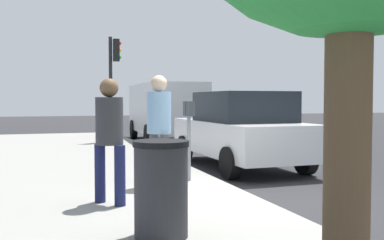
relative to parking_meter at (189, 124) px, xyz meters
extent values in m
plane|color=#2B2B2D|center=(-1.48, -0.57, -1.17)|extent=(80.00, 80.00, 0.00)
cube|color=gray|center=(-1.48, 2.43, -1.09)|extent=(28.00, 6.00, 0.15)
cylinder|color=gray|center=(0.00, 0.00, -0.44)|extent=(0.07, 0.07, 1.15)
cube|color=#383D42|center=(-0.10, 0.00, 0.26)|extent=(0.16, 0.11, 0.26)
cube|color=#383D42|center=(0.10, 0.00, 0.26)|extent=(0.16, 0.11, 0.26)
cube|color=#268C33|center=(-0.10, -0.06, 0.28)|extent=(0.10, 0.01, 0.10)
cube|color=#268C33|center=(0.10, -0.06, 0.28)|extent=(0.10, 0.01, 0.10)
cylinder|color=#47474C|center=(-0.09, 0.66, -0.58)|extent=(0.15, 0.15, 0.88)
cylinder|color=#47474C|center=(-0.48, 0.56, -0.58)|extent=(0.15, 0.15, 0.88)
cylinder|color=#8CB7E0|center=(-0.28, 0.61, 0.21)|extent=(0.40, 0.40, 0.69)
sphere|color=beige|center=(-0.28, 0.61, 0.69)|extent=(0.27, 0.27, 0.27)
cylinder|color=#191E4C|center=(-1.20, 1.69, -0.61)|extent=(0.15, 0.15, 0.82)
cylinder|color=#191E4C|center=(-1.50, 1.46, -0.61)|extent=(0.15, 0.15, 0.82)
cylinder|color=#333338|center=(-1.35, 1.58, 0.13)|extent=(0.38, 0.38, 0.65)
sphere|color=brown|center=(-1.35, 1.58, 0.58)|extent=(0.26, 0.26, 0.26)
cube|color=silver|center=(2.10, -1.92, -0.46)|extent=(4.43, 1.92, 0.76)
cube|color=black|center=(1.90, -1.92, 0.26)|extent=(2.23, 1.73, 0.68)
cylinder|color=black|center=(3.51, -1.02, -0.84)|extent=(0.66, 0.23, 0.66)
cylinder|color=black|center=(3.54, -2.77, -0.84)|extent=(0.66, 0.23, 0.66)
cylinder|color=black|center=(0.65, -1.07, -0.84)|extent=(0.66, 0.23, 0.66)
cylinder|color=black|center=(0.68, -2.82, -0.84)|extent=(0.66, 0.23, 0.66)
cube|color=silver|center=(8.92, -1.92, 0.11)|extent=(5.27, 2.20, 1.80)
cylinder|color=black|center=(10.64, -1.03, -0.79)|extent=(0.77, 0.25, 0.76)
cylinder|color=black|center=(10.57, -2.93, -0.79)|extent=(0.77, 0.25, 0.76)
cylinder|color=black|center=(7.27, -0.90, -0.79)|extent=(0.77, 0.25, 0.76)
cylinder|color=black|center=(7.19, -2.80, -0.79)|extent=(0.77, 0.25, 0.76)
cylinder|color=brown|center=(-4.91, 0.43, 0.20)|extent=(0.32, 0.32, 2.43)
cylinder|color=black|center=(8.02, 0.25, 0.78)|extent=(0.12, 0.12, 3.60)
cube|color=black|center=(8.02, 0.05, 2.13)|extent=(0.24, 0.20, 0.76)
sphere|color=red|center=(8.02, -0.06, 2.37)|extent=(0.14, 0.14, 0.14)
sphere|color=orange|center=(8.02, -0.06, 2.13)|extent=(0.14, 0.14, 0.14)
sphere|color=green|center=(8.02, -0.06, 1.89)|extent=(0.14, 0.14, 0.14)
cylinder|color=#2D2D33|center=(-3.01, 1.27, -0.54)|extent=(0.56, 0.56, 0.95)
cylinder|color=black|center=(-3.01, 1.27, -0.04)|extent=(0.59, 0.59, 0.06)
camera|label=1|loc=(-7.49, 2.41, 0.41)|focal=41.82mm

